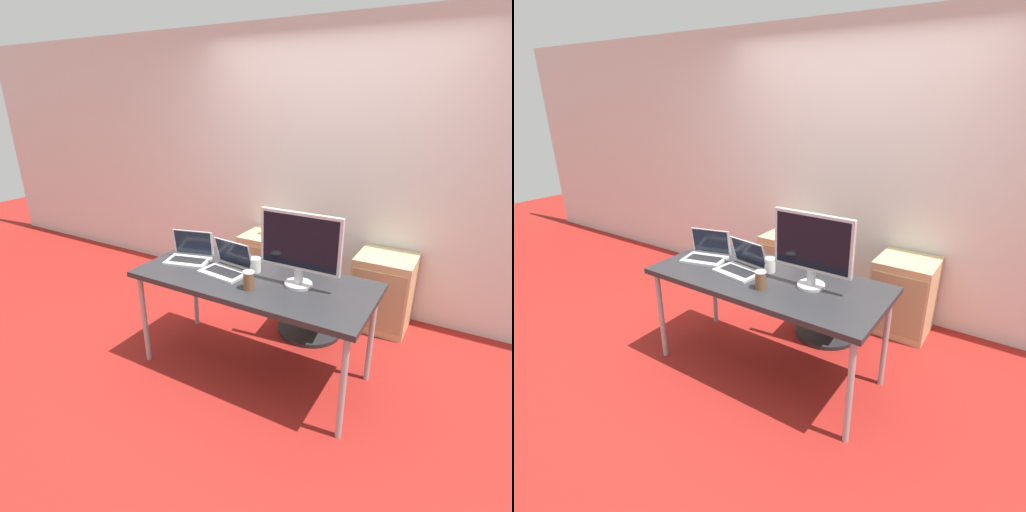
# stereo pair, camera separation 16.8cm
# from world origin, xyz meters

# --- Properties ---
(ground_plane) EXTENTS (14.00, 14.00, 0.00)m
(ground_plane) POSITION_xyz_m (0.00, 0.00, 0.00)
(ground_plane) COLOR maroon
(wall_back) EXTENTS (10.00, 0.05, 2.60)m
(wall_back) POSITION_xyz_m (0.00, 1.40, 1.30)
(wall_back) COLOR silver
(wall_back) RESTS_ON ground_plane
(desk) EXTENTS (1.70, 0.75, 0.78)m
(desk) POSITION_xyz_m (0.00, 0.00, 0.72)
(desk) COLOR #28282B
(desk) RESTS_ON ground_plane
(office_chair) EXTENTS (0.56, 0.58, 1.06)m
(office_chair) POSITION_xyz_m (0.17, 0.64, 0.39)
(office_chair) COLOR #232326
(office_chair) RESTS_ON ground_plane
(cabinet_left) EXTENTS (0.49, 0.46, 0.68)m
(cabinet_left) POSITION_xyz_m (-0.49, 1.14, 0.34)
(cabinet_left) COLOR tan
(cabinet_left) RESTS_ON ground_plane
(cabinet_right) EXTENTS (0.49, 0.46, 0.68)m
(cabinet_right) POSITION_xyz_m (0.68, 1.14, 0.34)
(cabinet_right) COLOR tan
(cabinet_right) RESTS_ON ground_plane
(water_bottle) EXTENTS (0.08, 0.08, 0.23)m
(water_bottle) POSITION_xyz_m (-0.49, 1.14, 0.78)
(water_bottle) COLOR silver
(water_bottle) RESTS_ON cabinet_left
(laptop_left) EXTENTS (0.37, 0.31, 0.22)m
(laptop_left) POSITION_xyz_m (-0.59, 0.03, 0.82)
(laptop_left) COLOR silver
(laptop_left) RESTS_ON desk
(laptop_right) EXTENTS (0.35, 0.30, 0.22)m
(laptop_right) POSITION_xyz_m (-0.21, -0.01, 0.82)
(laptop_right) COLOR silver
(laptop_right) RESTS_ON desk
(monitor) EXTENTS (0.56, 0.19, 0.51)m
(monitor) POSITION_xyz_m (0.33, 0.04, 1.05)
(monitor) COLOR #B7B7BC
(monitor) RESTS_ON desk
(coffee_cup_white) EXTENTS (0.08, 0.08, 0.11)m
(coffee_cup_white) POSITION_xyz_m (-0.04, 0.10, 0.83)
(coffee_cup_white) COLOR white
(coffee_cup_white) RESTS_ON desk
(coffee_cup_brown) EXTENTS (0.08, 0.08, 0.12)m
(coffee_cup_brown) POSITION_xyz_m (0.06, -0.17, 0.84)
(coffee_cup_brown) COLOR brown
(coffee_cup_brown) RESTS_ON desk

